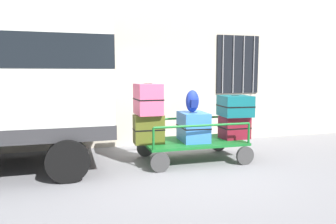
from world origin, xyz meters
TOP-DOWN VIEW (x-y plane):
  - ground_plane at (0.00, 0.00)m, footprint 40.00×40.00m
  - building_wall at (0.00, 2.21)m, footprint 12.00×0.37m
  - luggage_cart at (0.29, 0.33)m, footprint 2.06×1.24m
  - cart_railing at (0.29, 0.33)m, footprint 1.96×1.11m
  - suitcase_left_bottom at (-0.63, 0.33)m, footprint 0.59×0.36m
  - suitcase_left_middle at (-0.63, 0.37)m, footprint 0.47×0.65m
  - suitcase_midleft_bottom at (0.29, 0.32)m, footprint 0.57×0.78m
  - suitcase_center_bottom at (1.21, 0.31)m, footprint 0.58×0.45m
  - suitcase_center_middle at (1.21, 0.30)m, footprint 0.66×0.70m
  - backpack at (0.26, 0.31)m, footprint 0.27×0.22m

SIDE VIEW (x-z plane):
  - ground_plane at x=0.00m, z-range 0.00..0.00m
  - luggage_cart at x=0.29m, z-range 0.14..0.54m
  - suitcase_center_bottom at x=1.21m, z-range 0.40..0.88m
  - suitcase_left_bottom at x=-0.63m, z-range 0.40..0.97m
  - suitcase_midleft_bottom at x=0.29m, z-range 0.40..0.99m
  - cart_railing at x=0.29m, z-range 0.54..0.95m
  - suitcase_center_middle at x=1.21m, z-range 0.88..1.31m
  - backpack at x=0.26m, z-range 0.99..1.43m
  - suitcase_left_middle at x=-0.63m, z-range 0.97..1.56m
  - building_wall at x=0.00m, z-range 0.00..5.00m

